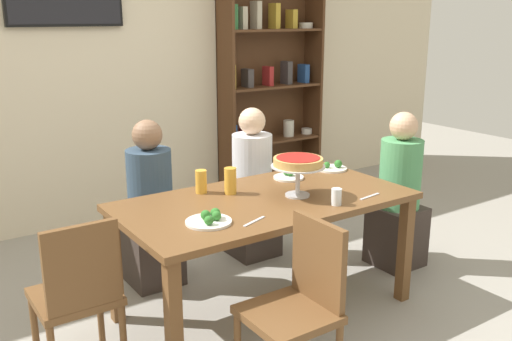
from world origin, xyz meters
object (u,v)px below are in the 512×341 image
(salad_plate_far_diner, at_px, (210,219))
(beer_glass_amber_short, at_px, (201,182))
(chair_near_left, at_px, (300,300))
(chair_head_west, at_px, (78,292))
(diner_head_east, at_px, (398,201))
(beer_glass_amber_tall, at_px, (230,181))
(dining_table, at_px, (265,211))
(bookshelf, at_px, (268,84))
(cutlery_fork_near, at_px, (370,196))
(deep_dish_pizza_stand, at_px, (298,164))
(diner_far_right, at_px, (252,193))
(salad_plate_near_diner, at_px, (332,167))
(cutlery_knife_near, at_px, (254,221))
(water_glass_clear_near, at_px, (336,197))
(diner_far_left, at_px, (151,215))
(salad_plate_spare, at_px, (289,176))

(salad_plate_far_diner, bearing_deg, beer_glass_amber_short, 65.97)
(chair_near_left, height_order, chair_head_west, same)
(diner_head_east, relative_size, beer_glass_amber_tall, 7.03)
(beer_glass_amber_short, bearing_deg, dining_table, -49.13)
(bookshelf, xyz_separation_m, cutlery_fork_near, (-0.91, -2.35, -0.39))
(diner_head_east, height_order, deep_dish_pizza_stand, diner_head_east)
(diner_far_right, bearing_deg, salad_plate_far_diner, -43.65)
(salad_plate_near_diner, bearing_deg, deep_dish_pizza_stand, -149.71)
(diner_head_east, bearing_deg, cutlery_knife_near, 11.77)
(salad_plate_far_diner, height_order, cutlery_knife_near, salad_plate_far_diner)
(beer_glass_amber_tall, bearing_deg, beer_glass_amber_short, 141.33)
(water_glass_clear_near, relative_size, cutlery_fork_near, 0.55)
(chair_head_west, bearing_deg, water_glass_clear_near, -10.72)
(dining_table, bearing_deg, deep_dish_pizza_stand, -21.12)
(beer_glass_amber_short, bearing_deg, cutlery_fork_near, -38.55)
(dining_table, xyz_separation_m, diner_far_left, (-0.42, 0.75, -0.16))
(diner_head_east, relative_size, chair_head_west, 1.32)
(diner_far_right, relative_size, diner_far_left, 1.00)
(diner_head_east, bearing_deg, salad_plate_spare, -17.22)
(salad_plate_near_diner, height_order, beer_glass_amber_tall, beer_glass_amber_tall)
(chair_near_left, height_order, beer_glass_amber_tall, beer_glass_amber_tall)
(chair_head_west, bearing_deg, beer_glass_amber_short, 22.24)
(dining_table, relative_size, cutlery_knife_near, 9.78)
(deep_dish_pizza_stand, bearing_deg, dining_table, 158.88)
(diner_far_left, xyz_separation_m, water_glass_clear_near, (0.69, -1.08, 0.30))
(beer_glass_amber_short, height_order, water_glass_clear_near, beer_glass_amber_short)
(dining_table, distance_m, deep_dish_pizza_stand, 0.35)
(deep_dish_pizza_stand, distance_m, salad_plate_spare, 0.43)
(deep_dish_pizza_stand, height_order, salad_plate_far_diner, deep_dish_pizza_stand)
(diner_far_left, relative_size, water_glass_clear_near, 11.70)
(beer_glass_amber_tall, distance_m, cutlery_knife_near, 0.52)
(chair_head_west, distance_m, deep_dish_pizza_stand, 1.43)
(chair_near_left, bearing_deg, diner_far_right, -25.95)
(diner_far_right, xyz_separation_m, cutlery_knife_near, (-0.70, -1.06, 0.25))
(dining_table, relative_size, beer_glass_amber_short, 12.13)
(beer_glass_amber_tall, relative_size, beer_glass_amber_short, 1.13)
(diner_head_east, relative_size, chair_near_left, 1.32)
(diner_head_east, distance_m, salad_plate_near_diner, 0.57)
(diner_far_right, xyz_separation_m, cutlery_fork_near, (0.12, -1.10, 0.25))
(salad_plate_spare, bearing_deg, diner_head_east, -17.22)
(deep_dish_pizza_stand, bearing_deg, diner_far_right, 74.75)
(diner_far_left, bearing_deg, chair_head_west, -42.88)
(diner_far_left, height_order, water_glass_clear_near, diner_far_left)
(bookshelf, relative_size, salad_plate_spare, 10.82)
(diner_head_east, xyz_separation_m, diner_far_right, (-0.78, 0.76, 0.00))
(salad_plate_near_diner, bearing_deg, beer_glass_amber_short, 177.68)
(deep_dish_pizza_stand, relative_size, beer_glass_amber_short, 2.26)
(diner_head_east, distance_m, cutlery_knife_near, 1.53)
(chair_head_west, bearing_deg, diner_head_east, 1.72)
(bookshelf, bearing_deg, dining_table, -125.74)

